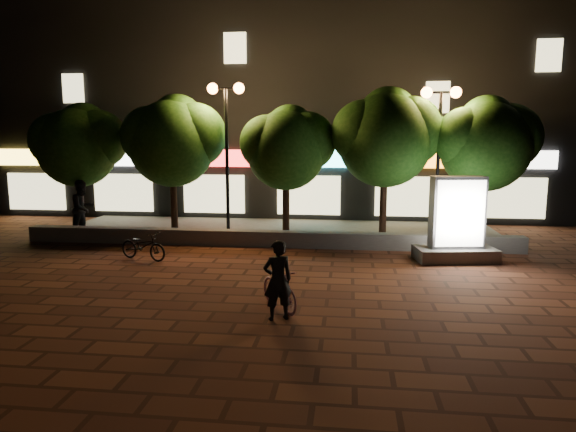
# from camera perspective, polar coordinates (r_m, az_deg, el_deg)

# --- Properties ---
(ground) EXTENTS (80.00, 80.00, 0.00)m
(ground) POSITION_cam_1_polar(r_m,az_deg,el_deg) (12.59, -5.58, -7.26)
(ground) COLOR brown
(ground) RESTS_ON ground
(retaining_wall) EXTENTS (16.00, 0.45, 0.50)m
(retaining_wall) POSITION_cam_1_polar(r_m,az_deg,el_deg) (16.34, -2.58, -2.55)
(retaining_wall) COLOR slate
(retaining_wall) RESTS_ON ground
(sidewalk) EXTENTS (16.00, 5.00, 0.08)m
(sidewalk) POSITION_cam_1_polar(r_m,az_deg,el_deg) (18.81, -1.32, -1.67)
(sidewalk) COLOR slate
(sidewalk) RESTS_ON ground
(building_block) EXTENTS (28.00, 8.12, 11.30)m
(building_block) POSITION_cam_1_polar(r_m,az_deg,el_deg) (24.97, 0.80, 12.37)
(building_block) COLOR black
(building_block) RESTS_ON ground
(tree_far_left) EXTENTS (3.36, 2.80, 4.63)m
(tree_far_left) POSITION_cam_1_polar(r_m,az_deg,el_deg) (19.75, -22.39, 7.67)
(tree_far_left) COLOR black
(tree_far_left) RESTS_ON sidewalk
(tree_left) EXTENTS (3.60, 3.00, 4.89)m
(tree_left) POSITION_cam_1_polar(r_m,az_deg,el_deg) (18.30, -12.70, 8.55)
(tree_left) COLOR black
(tree_left) RESTS_ON sidewalk
(tree_mid) EXTENTS (3.24, 2.70, 4.50)m
(tree_mid) POSITION_cam_1_polar(r_m,az_deg,el_deg) (17.39, -0.04, 8.00)
(tree_mid) COLOR black
(tree_mid) RESTS_ON sidewalk
(tree_right) EXTENTS (3.72, 3.10, 5.07)m
(tree_right) POSITION_cam_1_polar(r_m,az_deg,el_deg) (17.30, 11.03, 8.99)
(tree_right) COLOR black
(tree_right) RESTS_ON sidewalk
(tree_far_right) EXTENTS (3.48, 2.90, 4.76)m
(tree_far_right) POSITION_cam_1_polar(r_m,az_deg,el_deg) (17.81, 21.42, 7.90)
(tree_far_right) COLOR black
(tree_far_right) RESTS_ON sidewalk
(street_lamp_left) EXTENTS (1.26, 0.36, 5.18)m
(street_lamp_left) POSITION_cam_1_polar(r_m,az_deg,el_deg) (17.50, -6.94, 10.60)
(street_lamp_left) COLOR black
(street_lamp_left) RESTS_ON sidewalk
(street_lamp_right) EXTENTS (1.26, 0.36, 4.98)m
(street_lamp_right) POSITION_cam_1_polar(r_m,az_deg,el_deg) (17.24, 16.67, 9.87)
(street_lamp_right) COLOR black
(street_lamp_right) RESTS_ON sidewalk
(ad_kiosk) EXTENTS (2.37, 1.45, 2.40)m
(ad_kiosk) POSITION_cam_1_polar(r_m,az_deg,el_deg) (15.12, 18.37, -1.16)
(ad_kiosk) COLOR slate
(ad_kiosk) RESTS_ON ground
(scooter_pink) EXTENTS (1.17, 1.43, 0.88)m
(scooter_pink) POSITION_cam_1_polar(r_m,az_deg,el_deg) (10.45, -0.99, -8.11)
(scooter_pink) COLOR #BA7398
(scooter_pink) RESTS_ON ground
(rider) EXTENTS (0.68, 0.58, 1.57)m
(rider) POSITION_cam_1_polar(r_m,az_deg,el_deg) (9.78, -1.15, -7.21)
(rider) COLOR black
(rider) RESTS_ON ground
(scooter_parked) EXTENTS (1.65, 1.01, 0.82)m
(scooter_parked) POSITION_cam_1_polar(r_m,az_deg,el_deg) (15.10, -15.95, -3.23)
(scooter_parked) COLOR black
(scooter_parked) RESTS_ON ground
(pedestrian) EXTENTS (0.98, 1.11, 1.93)m
(pedestrian) POSITION_cam_1_polar(r_m,az_deg,el_deg) (18.94, -22.02, 0.83)
(pedestrian) COLOR black
(pedestrian) RESTS_ON sidewalk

